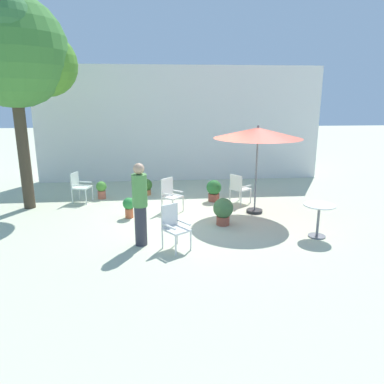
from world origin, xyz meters
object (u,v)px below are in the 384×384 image
(shade_tree, at_px, (14,51))
(potted_plant_4, at_px, (101,189))
(cafe_table_0, at_px, (319,214))
(patio_chair_3, at_px, (79,185))
(patio_umbrella_0, at_px, (258,134))
(potted_plant_1, at_px, (223,210))
(standing_person, at_px, (140,203))
(potted_plant_2, at_px, (146,186))
(patio_chair_1, at_px, (239,187))
(potted_plant_0, at_px, (214,190))
(potted_plant_3, at_px, (129,206))
(patio_chair_0, at_px, (174,225))
(patio_chair_2, at_px, (170,193))

(shade_tree, distance_m, potted_plant_4, 4.45)
(cafe_table_0, xyz_separation_m, patio_chair_3, (-6.01, 3.43, -0.01))
(patio_umbrella_0, distance_m, cafe_table_0, 2.69)
(cafe_table_0, bearing_deg, potted_plant_4, 145.17)
(potted_plant_1, bearing_deg, standing_person, -151.17)
(patio_umbrella_0, bearing_deg, potted_plant_2, 144.47)
(patio_chair_1, height_order, standing_person, standing_person)
(potted_plant_0, distance_m, potted_plant_3, 2.83)
(patio_chair_1, bearing_deg, patio_chair_0, -123.13)
(potted_plant_3, distance_m, potted_plant_4, 2.23)
(patio_umbrella_0, relative_size, potted_plant_4, 4.35)
(cafe_table_0, bearing_deg, potted_plant_3, 158.08)
(patio_chair_0, xyz_separation_m, patio_chair_1, (2.09, 3.19, -0.02))
(patio_chair_3, bearing_deg, standing_person, -60.36)
(patio_chair_0, xyz_separation_m, potted_plant_2, (-0.70, 4.43, -0.24))
(patio_chair_2, relative_size, potted_plant_0, 1.41)
(cafe_table_0, height_order, patio_chair_0, patio_chair_0)
(potted_plant_4, bearing_deg, patio_umbrella_0, -22.62)
(patio_chair_2, height_order, potted_plant_4, patio_chair_2)
(potted_plant_2, bearing_deg, patio_chair_2, -68.55)
(patio_chair_1, xyz_separation_m, potted_plant_4, (-4.19, 0.91, -0.20))
(potted_plant_0, bearing_deg, potted_plant_2, 155.71)
(shade_tree, bearing_deg, potted_plant_1, -20.60)
(shade_tree, relative_size, cafe_table_0, 7.40)
(potted_plant_3, xyz_separation_m, standing_person, (0.40, -1.86, 0.62))
(potted_plant_2, relative_size, potted_plant_4, 0.95)
(potted_plant_1, height_order, potted_plant_3, potted_plant_1)
(potted_plant_3, height_order, standing_person, standing_person)
(potted_plant_3, bearing_deg, patio_umbrella_0, 2.36)
(standing_person, bearing_deg, potted_plant_1, 28.83)
(patio_chair_2, relative_size, potted_plant_1, 1.35)
(cafe_table_0, relative_size, potted_plant_1, 1.12)
(potted_plant_2, bearing_deg, patio_chair_3, -161.95)
(patio_chair_1, xyz_separation_m, patio_chair_3, (-4.79, 0.58, 0.02))
(potted_plant_2, bearing_deg, patio_chair_1, -23.84)
(shade_tree, distance_m, potted_plant_0, 6.63)
(cafe_table_0, bearing_deg, potted_plant_0, 121.48)
(potted_plant_0, xyz_separation_m, standing_person, (-2.07, -3.24, 0.57))
(shade_tree, height_order, potted_plant_4, shade_tree)
(patio_chair_3, xyz_separation_m, potted_plant_0, (4.08, -0.29, -0.16))
(potted_plant_2, distance_m, potted_plant_3, 2.35)
(patio_umbrella_0, xyz_separation_m, potted_plant_4, (-4.44, 1.85, -1.87))
(cafe_table_0, relative_size, patio_chair_0, 0.82)
(patio_chair_0, bearing_deg, patio_umbrella_0, 43.96)
(patio_chair_1, bearing_deg, cafe_table_0, -66.88)
(cafe_table_0, height_order, potted_plant_4, cafe_table_0)
(potted_plant_3, bearing_deg, patio_chair_0, -62.61)
(patio_umbrella_0, xyz_separation_m, potted_plant_0, (-0.96, 1.23, -1.81))
(patio_umbrella_0, height_order, patio_chair_0, patio_umbrella_0)
(standing_person, bearing_deg, potted_plant_2, 90.12)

